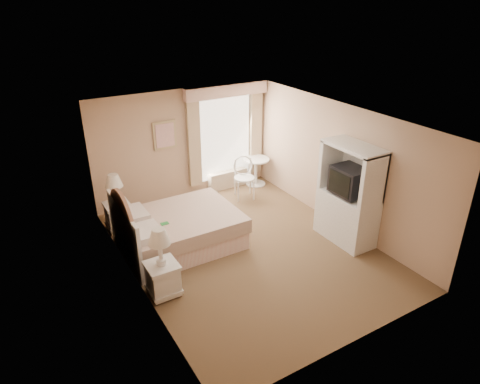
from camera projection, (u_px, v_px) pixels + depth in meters
room at (248, 188)px, 7.51m from camera, size 4.21×5.51×2.51m
window at (227, 134)px, 10.01m from camera, size 2.05×0.22×2.51m
framed_art at (165, 135)px, 9.27m from camera, size 0.52×0.04×0.62m
bed at (175, 230)px, 7.97m from camera, size 2.14×1.67×1.48m
nightstand_near at (162, 271)px, 6.67m from camera, size 0.48×0.48×1.17m
nightstand_far at (117, 209)px, 8.54m from camera, size 0.48×0.48×1.17m
round_table at (256, 167)px, 10.51m from camera, size 0.64×0.64×0.68m
cafe_chair at (244, 174)px, 9.84m from camera, size 0.59×0.59×0.97m
armoire at (348, 202)px, 8.03m from camera, size 0.58×1.16×1.93m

